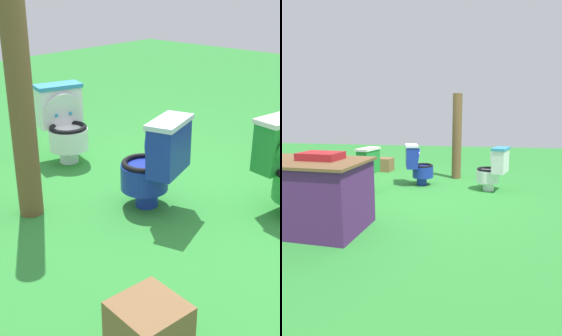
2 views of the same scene
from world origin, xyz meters
TOP-DOWN VIEW (x-y plane):
  - ground at (0.00, 0.00)m, footprint 14.00×14.00m
  - toilet_blue at (-0.30, -0.59)m, footprint 0.58×0.52m
  - toilet_white at (-1.60, -0.41)m, footprint 0.59×0.53m
  - wooden_post at (-0.94, -1.30)m, footprint 0.18×0.18m
  - small_crate at (0.66, -1.77)m, footprint 0.35×0.35m

SIDE VIEW (x-z plane):
  - ground at x=0.00m, z-range 0.00..0.00m
  - small_crate at x=0.66m, z-range 0.00..0.29m
  - toilet_blue at x=-0.30m, z-range 0.01..0.74m
  - toilet_white at x=-1.60m, z-range 0.01..0.74m
  - wooden_post at x=-0.94m, z-range 0.00..1.63m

